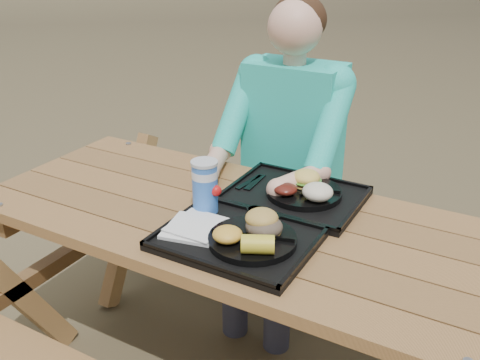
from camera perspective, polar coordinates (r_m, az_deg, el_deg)
The scene contains 17 objects.
picnic_table at distance 1.96m, azimuth 0.00°, elevation -13.56°, with size 1.80×1.49×0.75m, color #999999, non-canonical shape.
tray_near at distance 1.60m, azimuth -0.33°, elevation -6.41°, with size 0.45×0.35×0.02m, color black.
tray_far at distance 1.86m, azimuth 5.85°, elevation -1.78°, with size 0.45×0.35×0.02m, color black.
plate_near at distance 1.56m, azimuth 1.34°, elevation -6.37°, with size 0.26×0.26×0.02m, color black.
plate_far at distance 1.85m, azimuth 6.85°, elevation -1.31°, with size 0.26×0.26×0.02m, color black.
napkin_stack at distance 1.63m, azimuth -4.92°, elevation -5.04°, with size 0.17×0.17×0.02m, color silver.
soda_cup at distance 1.71m, azimuth -3.75°, elevation -0.85°, with size 0.08×0.08×0.16m, color blue.
condiment_bbq at distance 1.69m, azimuth 1.59°, elevation -3.52°, with size 0.05×0.05×0.03m, color black.
condiment_mustard at distance 1.65m, azimuth 3.38°, elevation -4.37°, with size 0.05×0.05×0.03m, color yellow.
sandwich at distance 1.55m, azimuth 2.60°, elevation -3.94°, with size 0.10×0.10×0.11m, color #B98F41, non-canonical shape.
mac_cheese at distance 1.53m, azimuth -1.35°, elevation -5.83°, with size 0.09×0.09×0.04m, color gold.
corn_cob at distance 1.47m, azimuth 1.91°, elevation -6.86°, with size 0.09×0.09×0.05m, color gold, non-canonical shape.
cutlery_far at distance 1.93m, azimuth 1.60°, elevation -0.24°, with size 0.02×0.14×0.01m, color black.
burger at distance 1.86m, azimuth 7.13°, elevation 0.64°, with size 0.10×0.10×0.09m, color #E9C152, non-canonical shape.
baked_beans at distance 1.80m, azimuth 4.86°, elevation -0.97°, with size 0.08×0.08×0.04m, color #561811.
potato_salad at distance 1.77m, azimuth 8.28°, elevation -1.26°, with size 0.10×0.10×0.06m, color beige.
diner at distance 2.29m, azimuth 5.32°, elevation 0.19°, with size 0.48×0.84×1.28m, color teal, non-canonical shape.
Camera 1 is at (0.75, -1.34, 1.59)m, focal length 40.00 mm.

